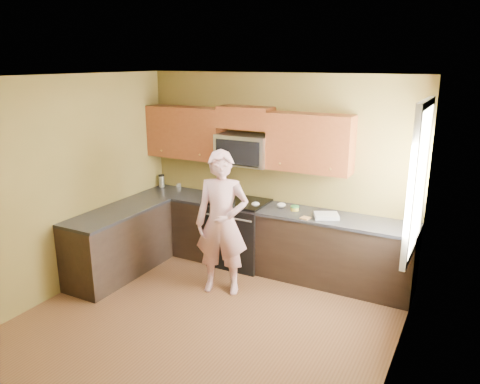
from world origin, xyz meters
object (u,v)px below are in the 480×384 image
Objects in this scene: stove at (240,232)px; frying_pan at (225,205)px; woman at (222,223)px; microwave at (244,164)px; butter_tub at (295,210)px; travel_mug at (162,187)px.

frying_pan reaches higher than stove.
woman is 3.68× the size of frying_pan.
microwave is 0.42× the size of woman.
butter_tub is (0.81, 0.04, 0.45)m from stove.
travel_mug reaches higher than frying_pan.
microwave is at bearing 173.89° from butter_tub.
butter_tub is at bearing -1.72° from frying_pan.
travel_mug is (-1.50, 0.18, 0.45)m from stove.
butter_tub is at bearing -6.11° from microwave.
microwave is (0.00, 0.12, 0.97)m from stove.
travel_mug is (-1.50, 0.05, -0.53)m from microwave.
microwave is 3.85× the size of travel_mug.
woman reaches higher than frying_pan.
stove is at bearing 85.15° from woman.
butter_tub reaches higher than stove.
frying_pan reaches higher than butter_tub.
woman is 1.97m from travel_mug.
frying_pan is (-0.09, -0.26, 0.47)m from stove.
microwave reaches higher than butter_tub.
travel_mug is at bearing 173.24° from stove.
frying_pan is (-0.09, -0.38, -0.50)m from microwave.
frying_pan is at bearing -103.89° from microwave.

